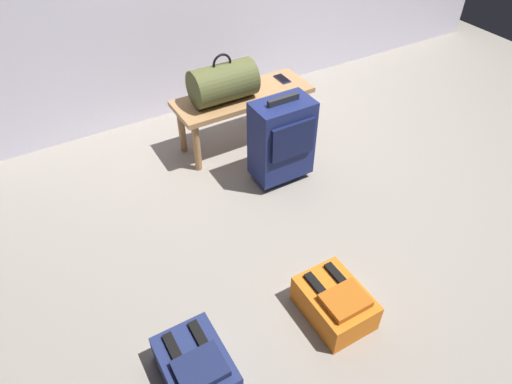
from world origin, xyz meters
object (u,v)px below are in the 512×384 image
at_px(cell_phone, 282,79).
at_px(backpack_orange, 335,302).
at_px(bench, 243,102).
at_px(duffel_bag_olive, 223,83).
at_px(backpack_navy, 196,367).
at_px(suitcase_upright_navy, 282,139).

height_order(cell_phone, backpack_orange, cell_phone).
height_order(bench, duffel_bag_olive, duffel_bag_olive).
relative_size(backpack_navy, backpack_orange, 1.00).
height_order(backpack_navy, backpack_orange, same).
relative_size(cell_phone, backpack_navy, 0.38).
distance_m(duffel_bag_olive, cell_phone, 0.53).
distance_m(cell_phone, suitcase_upright_navy, 0.66).
relative_size(suitcase_upright_navy, backpack_orange, 1.65).
bearing_deg(backpack_orange, duffel_bag_olive, 82.96).
height_order(bench, suitcase_upright_navy, suitcase_upright_navy).
bearing_deg(backpack_navy, suitcase_upright_navy, 43.03).
bearing_deg(cell_phone, backpack_navy, -132.60).
bearing_deg(suitcase_upright_navy, cell_phone, 57.53).
distance_m(bench, backpack_orange, 1.62).
height_order(bench, cell_phone, cell_phone).
bearing_deg(suitcase_upright_navy, bench, 90.94).
height_order(duffel_bag_olive, backpack_orange, duffel_bag_olive).
height_order(cell_phone, suitcase_upright_navy, suitcase_upright_navy).
height_order(duffel_bag_olive, backpack_navy, duffel_bag_olive).
bearing_deg(suitcase_upright_navy, backpack_navy, -136.97).
relative_size(bench, backpack_navy, 2.63).
distance_m(suitcase_upright_navy, backpack_orange, 1.15).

